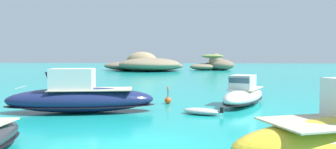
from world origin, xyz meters
TOP-DOWN VIEW (x-y plane):
  - ground_plane at (0.00, 0.00)m, footprint 400.00×400.00m
  - islet_large at (-13.56, 77.51)m, footprint 27.64×28.82m
  - islet_small at (6.76, 83.91)m, footprint 16.57×13.63m
  - motorboat_navy at (-5.96, 7.84)m, footprint 10.80×5.16m
  - motorboat_white at (5.91, 12.73)m, footprint 5.32×8.51m
  - dinghy_tender at (2.52, 7.79)m, footprint 2.85×1.91m
  - channel_buoy at (-0.25, 12.38)m, footprint 0.56×0.56m

SIDE VIEW (x-z plane):
  - ground_plane at x=0.00m, z-range 0.00..0.00m
  - dinghy_tender at x=2.52m, z-range -0.07..0.51m
  - channel_buoy at x=-0.25m, z-range -0.40..1.08m
  - motorboat_white at x=5.91m, z-range -0.40..2.02m
  - motorboat_navy at x=-5.96m, z-range -0.51..2.55m
  - islet_small at x=6.76m, z-range -0.92..4.22m
  - islet_large at x=-13.56m, z-range -1.02..4.50m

